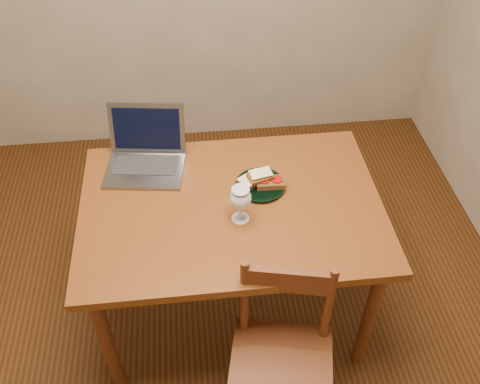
{
  "coord_description": "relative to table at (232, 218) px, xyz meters",
  "views": [
    {
      "loc": [
        -0.04,
        -1.51,
        2.37
      ],
      "look_at": [
        0.14,
        0.12,
        0.8
      ],
      "focal_mm": 40.0,
      "sensor_mm": 36.0,
      "label": 1
    }
  ],
  "objects": [
    {
      "name": "floor",
      "position": [
        -0.1,
        -0.11,
        -0.66
      ],
      "size": [
        3.2,
        3.2,
        0.02
      ],
      "primitive_type": "cube",
      "color": "black",
      "rests_on": "ground"
    },
    {
      "name": "table",
      "position": [
        0.0,
        0.0,
        0.0
      ],
      "size": [
        1.3,
        0.9,
        0.74
      ],
      "color": "#56270E",
      "rests_on": "floor"
    },
    {
      "name": "chair",
      "position": [
        0.14,
        -0.57,
        -0.19
      ],
      "size": [
        0.47,
        0.46,
        0.43
      ],
      "rotation": [
        0.0,
        0.0,
        -0.22
      ],
      "color": "#45220E",
      "rests_on": "floor"
    },
    {
      "name": "plate",
      "position": [
        0.14,
        0.09,
        0.1
      ],
      "size": [
        0.22,
        0.22,
        0.02
      ],
      "primitive_type": "cylinder",
      "color": "black",
      "rests_on": "table"
    },
    {
      "name": "sandwich_cheese",
      "position": [
        0.1,
        0.11,
        0.12
      ],
      "size": [
        0.14,
        0.12,
        0.04
      ],
      "primitive_type": null,
      "rotation": [
        0.0,
        0.0,
        0.55
      ],
      "color": "#381E0C",
      "rests_on": "plate"
    },
    {
      "name": "sandwich_tomato",
      "position": [
        0.18,
        0.08,
        0.12
      ],
      "size": [
        0.13,
        0.08,
        0.04
      ],
      "primitive_type": null,
      "rotation": [
        0.0,
        0.0,
        -0.04
      ],
      "color": "#381E0C",
      "rests_on": "plate"
    },
    {
      "name": "sandwich_top",
      "position": [
        0.14,
        0.1,
        0.15
      ],
      "size": [
        0.12,
        0.09,
        0.03
      ],
      "primitive_type": null,
      "rotation": [
        0.0,
        0.0,
        0.3
      ],
      "color": "#381E0C",
      "rests_on": "plate"
    },
    {
      "name": "milk_glass",
      "position": [
        0.03,
        -0.09,
        0.17
      ],
      "size": [
        0.09,
        0.09,
        0.17
      ],
      "primitive_type": null,
      "color": "white",
      "rests_on": "table"
    },
    {
      "name": "laptop",
      "position": [
        -0.36,
        0.32,
        0.15
      ],
      "size": [
        0.39,
        0.36,
        0.25
      ],
      "rotation": [
        0.0,
        0.0,
        -0.14
      ],
      "color": "slate",
      "rests_on": "table"
    }
  ]
}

